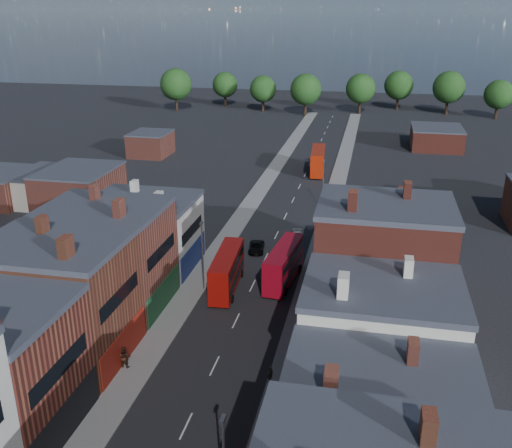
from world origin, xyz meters
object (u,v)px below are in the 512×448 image
at_px(bus_2, 318,160).
at_px(car_2, 257,247).
at_px(bus_0, 227,270).
at_px(ped_3, 270,376).
at_px(car_3, 296,237).
at_px(bus_1, 284,264).
at_px(ped_1, 124,357).

bearing_deg(bus_2, car_2, -99.57).
relative_size(bus_0, ped_3, 5.79).
relative_size(car_2, car_3, 1.14).
distance_m(bus_1, bus_2, 47.85).
distance_m(car_2, ped_3, 28.52).
relative_size(bus_0, car_2, 2.43).
height_order(bus_2, ped_1, bus_2).
distance_m(car_3, ped_1, 34.31).
xyz_separation_m(bus_2, car_2, (-3.76, -39.76, -1.94)).
bearing_deg(car_3, ped_3, -90.26).
distance_m(ped_1, ped_3, 13.04).
bearing_deg(bus_2, ped_1, -102.49).
xyz_separation_m(bus_0, ped_3, (8.00, -16.50, -1.33)).
xyz_separation_m(bus_1, bus_2, (-1.12, 47.84, 0.20)).
bearing_deg(bus_2, bus_0, -99.60).
xyz_separation_m(ped_1, ped_3, (13.04, 0.09, -0.12)).
relative_size(bus_1, car_2, 2.43).
height_order(car_2, ped_3, ped_3).
xyz_separation_m(car_2, car_3, (4.56, 4.84, -0.05)).
bearing_deg(bus_1, car_2, 127.20).
distance_m(car_2, car_3, 6.65).
distance_m(bus_2, ped_3, 67.52).
relative_size(car_3, ped_1, 1.84).
bearing_deg(car_2, ped_3, -83.87).
relative_size(bus_2, ped_3, 6.28).
bearing_deg(car_2, bus_2, 76.67).
bearing_deg(bus_0, ped_1, -110.68).
bearing_deg(car_2, car_3, 38.78).
height_order(bus_1, bus_2, bus_2).
bearing_deg(bus_1, bus_2, 97.38).
relative_size(car_2, ped_1, 2.10).
xyz_separation_m(car_3, ped_3, (2.36, -32.51, 0.46)).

